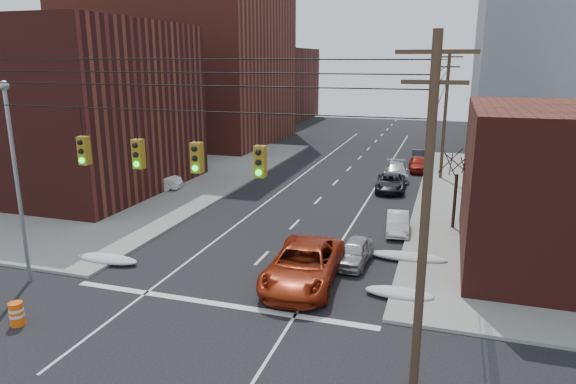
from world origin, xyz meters
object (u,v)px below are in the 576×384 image
Objects in this scene: lot_car_c at (132,173)px; parked_car_c at (391,183)px; parked_car_e at (418,164)px; lot_car_d at (116,176)px; lot_car_b at (171,162)px; red_pickup at (304,265)px; lot_car_a at (153,180)px; parked_car_a at (354,252)px; construction_barrel at (17,314)px; parked_car_f at (419,157)px; parked_car_d at (396,171)px; parked_car_b at (398,223)px.

parked_car_c is at bearing -57.85° from lot_car_c.
lot_car_d is at bearing -157.06° from parked_car_e.
lot_car_d is at bearing -172.47° from lot_car_b.
red_pickup is 20.96m from lot_car_a.
lot_car_a is at bearing -151.42° from parked_car_e.
lot_car_d is (-21.91, 10.71, 0.23)m from parked_car_a.
parked_car_c is 28.53m from construction_barrel.
parked_car_a is at bearing 56.39° from red_pickup.
red_pickup reaches higher than lot_car_c.
red_pickup is 1.63× the size of parked_car_f.
parked_car_e is at bearing 61.22° from parked_car_d.
parked_car_d is 5.01× the size of construction_barrel.
red_pickup is 1.58× the size of lot_car_d.
parked_car_d is 23.85m from lot_car_d.
lot_car_c is (-21.35, -8.03, 0.10)m from parked_car_d.
lot_car_a is (-19.71, -13.97, 0.19)m from parked_car_e.
parked_car_b is 25.34m from lot_car_b.
parked_car_c is 18.98m from lot_car_a.
lot_car_a reaches higher than lot_car_d.
parked_car_f reaches higher than construction_barrel.
lot_car_b is (-20.77, 17.58, 0.14)m from parked_car_a.
red_pickup is 12.09m from construction_barrel.
lot_car_d is (-20.08, 13.78, -0.06)m from red_pickup.
parked_car_a is 5.90m from parked_car_b.
lot_car_c is at bearing 158.61° from parked_car_b.
parked_car_f is at bearing -32.98° from lot_car_c.
parked_car_f is (-0.14, 3.83, -0.03)m from parked_car_e.
lot_car_c reaches higher than parked_car_e.
red_pickup reaches higher than parked_car_f.
parked_car_c is at bearing -85.16° from lot_car_a.
parked_car_b is 14.54m from parked_car_d.
lot_car_c is at bearing -173.72° from parked_car_c.
parked_car_f is at bearing 81.16° from red_pickup.
parked_car_d reaches higher than parked_car_c.
parked_car_d is 1.18× the size of parked_car_e.
parked_car_a is at bearing -96.89° from parked_car_d.
red_pickup is at bearing -101.41° from parked_car_d.
parked_car_b is at bearing -90.57° from parked_car_d.
construction_barrel is at bearing -146.20° from red_pickup.
lot_car_b is (-22.37, -6.53, 0.08)m from parked_car_e.
parked_car_d is at bearing -47.14° from lot_car_c.
parked_car_a is at bearing -100.55° from parked_car_e.
parked_car_e is 0.97× the size of lot_car_d.
parked_car_b is at bearing -110.43° from lot_car_d.
red_pickup reaches higher than lot_car_b.
parked_car_f is (1.46, 12.11, 0.01)m from parked_car_c.
parked_car_a is 0.83× the size of lot_car_c.
parked_car_b is 18.44m from parked_car_e.
parked_car_f is 27.77m from lot_car_c.
parked_car_b is 0.82× the size of lot_car_b.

